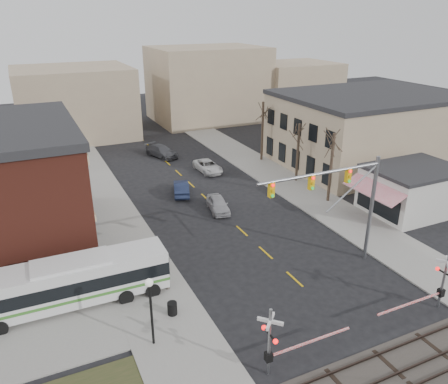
# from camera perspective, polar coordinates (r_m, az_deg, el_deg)

# --- Properties ---
(ground) EXTENTS (160.00, 160.00, 0.00)m
(ground) POSITION_cam_1_polar(r_m,az_deg,el_deg) (29.97, 11.38, -13.03)
(ground) COLOR black
(ground) RESTS_ON ground
(sidewalk_west) EXTENTS (5.00, 60.00, 0.12)m
(sidewalk_west) POSITION_cam_1_polar(r_m,az_deg,el_deg) (43.16, -15.22, -1.78)
(sidewalk_west) COLOR gray
(sidewalk_west) RESTS_ON ground
(sidewalk_east) EXTENTS (5.00, 60.00, 0.12)m
(sidewalk_east) POSITION_cam_1_polar(r_m,az_deg,el_deg) (49.46, 6.83, 2.00)
(sidewalk_east) COLOR gray
(sidewalk_east) RESTS_ON ground
(ballast_strip) EXTENTS (160.00, 5.00, 0.06)m
(ballast_strip) POSITION_cam_1_polar(r_m,az_deg,el_deg) (25.58, 22.67, -21.78)
(ballast_strip) COLOR #332D28
(ballast_strip) RESTS_ON ground
(rail_tracks) EXTENTS (160.00, 3.91, 0.14)m
(rail_tracks) POSITION_cam_1_polar(r_m,az_deg,el_deg) (25.52, 22.70, -21.63)
(rail_tracks) COLOR #2D231E
(rail_tracks) RESTS_ON ground
(tan_building) EXTENTS (20.30, 15.30, 8.50)m
(tan_building) POSITION_cam_1_polar(r_m,az_deg,el_deg) (55.66, 18.18, 7.88)
(tan_building) COLOR tan
(tan_building) RESTS_ON ground
(awning_shop) EXTENTS (9.74, 6.20, 4.30)m
(awning_shop) POSITION_cam_1_polar(r_m,az_deg,el_deg) (43.50, 23.37, 0.31)
(awning_shop) COLOR beige
(awning_shop) RESTS_ON ground
(tree_east_a) EXTENTS (0.28, 0.28, 6.75)m
(tree_east_a) POSITION_cam_1_polar(r_m,az_deg,el_deg) (42.76, 13.79, 3.09)
(tree_east_a) COLOR #382B21
(tree_east_a) RESTS_ON sidewalk_east
(tree_east_b) EXTENTS (0.28, 0.28, 6.30)m
(tree_east_b) POSITION_cam_1_polar(r_m,az_deg,el_deg) (47.54, 9.61, 5.09)
(tree_east_b) COLOR #382B21
(tree_east_b) RESTS_ON sidewalk_east
(tree_east_c) EXTENTS (0.28, 0.28, 7.20)m
(tree_east_c) POSITION_cam_1_polar(r_m,az_deg,el_deg) (54.01, 5.03, 7.90)
(tree_east_c) COLOR #382B21
(tree_east_c) RESTS_ON sidewalk_east
(transit_bus) EXTENTS (11.69, 2.75, 3.00)m
(transit_bus) POSITION_cam_1_polar(r_m,az_deg,el_deg) (29.19, -19.06, -10.97)
(transit_bus) COLOR silver
(transit_bus) RESTS_ON ground
(traffic_signal_mast) EXTENTS (9.68, 0.30, 8.00)m
(traffic_signal_mast) POSITION_cam_1_polar(r_m,az_deg,el_deg) (30.90, 15.40, -0.17)
(traffic_signal_mast) COLOR gray
(traffic_signal_mast) RESTS_ON ground
(rr_crossing_west) EXTENTS (5.60, 1.36, 4.00)m
(rr_crossing_west) POSITION_cam_1_polar(r_m,az_deg,el_deg) (23.20, 6.88, -18.69)
(rr_crossing_west) COLOR gray
(rr_crossing_west) RESTS_ON ground
(rr_crossing_east) EXTENTS (5.60, 1.36, 4.00)m
(rr_crossing_east) POSITION_cam_1_polar(r_m,az_deg,el_deg) (30.06, 26.22, -10.54)
(rr_crossing_east) COLOR gray
(rr_crossing_east) RESTS_ON ground
(street_lamp) EXTENTS (0.44, 0.44, 4.20)m
(street_lamp) POSITION_cam_1_polar(r_m,az_deg,el_deg) (24.13, -9.61, -13.50)
(street_lamp) COLOR black
(street_lamp) RESTS_ON sidewalk_west
(trash_bin) EXTENTS (0.60, 0.60, 0.81)m
(trash_bin) POSITION_cam_1_polar(r_m,az_deg,el_deg) (27.59, -6.77, -14.86)
(trash_bin) COLOR black
(trash_bin) RESTS_ON sidewalk_west
(car_a) EXTENTS (2.30, 4.23, 1.36)m
(car_a) POSITION_cam_1_polar(r_m,az_deg,el_deg) (40.55, -0.79, -1.58)
(car_a) COLOR #9E9EA2
(car_a) RESTS_ON ground
(car_b) EXTENTS (2.68, 4.49, 1.40)m
(car_b) POSITION_cam_1_polar(r_m,az_deg,el_deg) (44.41, -5.60, 0.53)
(car_b) COLOR #171F3A
(car_b) RESTS_ON ground
(car_c) EXTENTS (2.31, 4.72, 1.29)m
(car_c) POSITION_cam_1_polar(r_m,az_deg,el_deg) (50.72, -2.12, 3.38)
(car_c) COLOR silver
(car_c) RESTS_ON ground
(car_d) EXTENTS (3.67, 5.39, 1.45)m
(car_d) POSITION_cam_1_polar(r_m,az_deg,el_deg) (56.67, -8.17, 5.31)
(car_d) COLOR #424348
(car_d) RESTS_ON ground
(pedestrian_near) EXTENTS (0.52, 0.75, 1.97)m
(pedestrian_near) POSITION_cam_1_polar(r_m,az_deg,el_deg) (29.59, -7.50, -10.68)
(pedestrian_near) COLOR #504740
(pedestrian_near) RESTS_ON sidewalk_west
(pedestrian_far) EXTENTS (0.94, 0.97, 1.58)m
(pedestrian_far) POSITION_cam_1_polar(r_m,az_deg,el_deg) (32.50, -13.98, -8.34)
(pedestrian_far) COLOR #3D3A65
(pedestrian_far) RESTS_ON sidewalk_west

